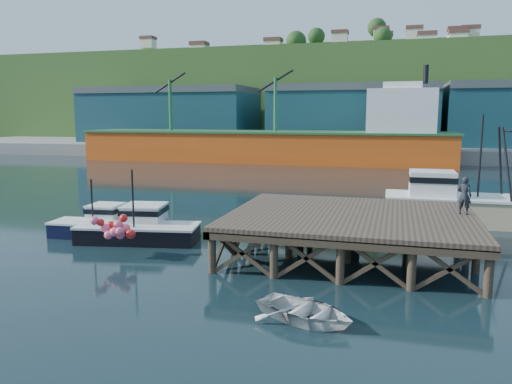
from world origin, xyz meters
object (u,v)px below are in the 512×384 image
(boat_black, at_px, (140,227))
(dinghy, at_px, (305,311))
(boat_navy, at_px, (100,224))
(dockworker, at_px, (464,195))
(trawler, at_px, (465,202))

(boat_black, relative_size, dinghy, 1.94)
(boat_navy, bearing_deg, dinghy, -37.02)
(boat_black, distance_m, dinghy, 13.87)
(dinghy, bearing_deg, boat_navy, 80.20)
(boat_black, bearing_deg, dockworker, -4.59)
(dinghy, distance_m, dockworker, 12.17)
(boat_black, bearing_deg, boat_navy, 162.57)
(trawler, bearing_deg, boat_navy, -156.24)
(trawler, bearing_deg, boat_black, -152.22)
(boat_black, height_order, dockworker, boat_black)
(trawler, relative_size, dinghy, 2.92)
(boat_black, xyz_separation_m, dinghy, (10.96, -8.50, -0.39))
(trawler, bearing_deg, dockworker, -98.38)
(trawler, bearing_deg, dinghy, -112.10)
(boat_black, bearing_deg, dinghy, -47.96)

